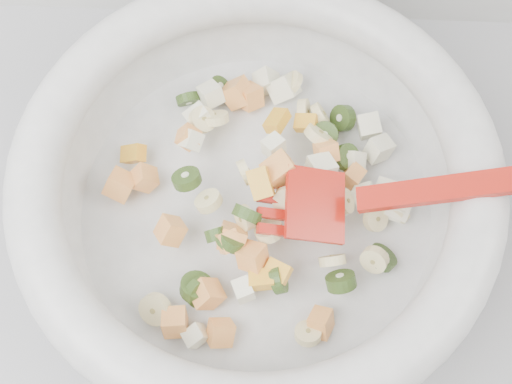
{
  "coord_description": "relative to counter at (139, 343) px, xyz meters",
  "views": [
    {
      "loc": [
        0.19,
        1.27,
        1.46
      ],
      "look_at": [
        0.18,
        1.5,
        0.95
      ],
      "focal_mm": 45.0,
      "sensor_mm": 36.0,
      "label": 1
    }
  ],
  "objects": [
    {
      "name": "counter",
      "position": [
        0.0,
        0.0,
        0.0
      ],
      "size": [
        2.0,
        0.6,
        0.9
      ],
      "primitive_type": "cube",
      "color": "gray",
      "rests_on": "ground"
    },
    {
      "name": "mixing_bowl",
      "position": [
        0.18,
        0.05,
        0.51
      ],
      "size": [
        0.48,
        0.41,
        0.15
      ],
      "color": "silver",
      "rests_on": "counter"
    }
  ]
}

